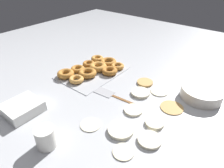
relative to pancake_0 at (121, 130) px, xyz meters
The scene contains 16 objects.
ground_plane 0.19m from the pancake_0, 136.48° to the right, with size 3.00×3.00×0.00m, color #B2B5BA.
pancake_0 is the anchor object (origin of this frame).
pancake_1 0.29m from the pancake_0, 164.40° to the right, with size 0.10×0.10×0.01m, color beige.
pancake_2 0.13m from the pancake_0, 67.11° to the right, with size 0.09×0.09×0.01m, color silver.
pancake_3 0.14m from the pancake_0, 167.85° to the right, with size 0.09×0.09×0.01m, color beige.
pancake_4 0.29m from the pancake_0, 159.70° to the left, with size 0.11×0.11×0.01m, color tan.
pancake_5 0.15m from the pancake_0, 144.19° to the left, with size 0.08×0.08×0.01m, color beige.
pancake_6 0.11m from the pancake_0, 42.19° to the left, with size 0.08×0.08×0.01m, color beige.
pancake_7 0.36m from the pancake_0, behind, with size 0.09×0.09×0.01m, color beige.
pancake_8 0.12m from the pancake_0, 103.25° to the left, with size 0.10×0.10×0.01m, color beige.
pancake_9 0.40m from the pancake_0, 163.71° to the right, with size 0.09×0.09×0.01m, color tan.
donut_tray 0.53m from the pancake_0, 124.70° to the right, with size 0.41×0.29×0.04m.
batter_bowl 0.48m from the pancake_0, 158.03° to the left, with size 0.20×0.20×0.06m.
container_stack 0.46m from the pancake_0, 66.52° to the right, with size 0.16×0.15×0.05m.
paper_cup 0.29m from the pancake_0, 36.85° to the right, with size 0.08×0.08×0.09m.
spatula 0.27m from the pancake_0, 129.39° to the right, with size 0.07×0.24×0.01m.
Camera 1 is at (0.62, 0.47, 0.61)m, focal length 32.00 mm.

